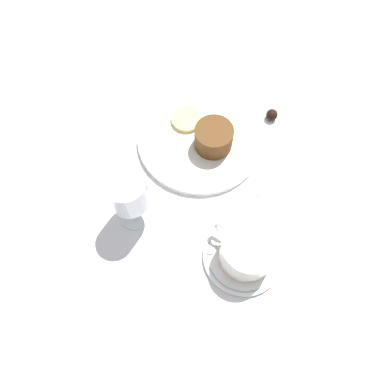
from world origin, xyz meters
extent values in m
plane|color=white|center=(0.00, 0.00, 0.00)|extent=(3.00, 3.00, 0.00)
cylinder|color=white|center=(0.03, -0.05, 0.01)|extent=(0.26, 0.26, 0.01)
torus|color=#8CB2D1|center=(0.03, -0.05, 0.01)|extent=(0.24, 0.24, 0.00)
cylinder|color=white|center=(-0.19, 0.09, 0.01)|extent=(0.14, 0.14, 0.01)
torus|color=#8CB2D1|center=(-0.19, 0.09, 0.01)|extent=(0.13, 0.13, 0.00)
cylinder|color=white|center=(-0.19, 0.09, 0.04)|extent=(0.10, 0.10, 0.07)
cylinder|color=#331E0F|center=(-0.19, 0.09, 0.05)|extent=(0.08, 0.08, 0.05)
torus|color=white|center=(-0.13, 0.09, 0.05)|extent=(0.04, 0.01, 0.04)
cube|color=silver|center=(-0.15, 0.06, 0.01)|extent=(0.03, 0.09, 0.00)
ellipsoid|color=silver|center=(-0.14, 0.12, 0.01)|extent=(0.02, 0.02, 0.00)
cylinder|color=silver|center=(0.02, 0.15, 0.00)|extent=(0.07, 0.07, 0.01)
cylinder|color=silver|center=(0.02, 0.15, 0.03)|extent=(0.01, 0.01, 0.06)
cylinder|color=silver|center=(0.02, 0.15, 0.10)|extent=(0.07, 0.07, 0.07)
cylinder|color=maroon|center=(0.02, 0.15, 0.09)|extent=(0.06, 0.06, 0.04)
cube|color=silver|center=(-0.15, -0.10, 0.00)|extent=(0.03, 0.15, 0.01)
cube|color=silver|center=(-0.13, 0.00, 0.00)|extent=(0.03, 0.05, 0.01)
cylinder|color=#563314|center=(0.00, -0.06, 0.04)|extent=(0.08, 0.08, 0.05)
cylinder|color=#EFE075|center=(0.08, -0.07, 0.02)|extent=(0.06, 0.06, 0.01)
sphere|color=black|center=(-0.05, -0.20, 0.01)|extent=(0.02, 0.02, 0.02)
camera|label=1|loc=(-0.23, 0.29, 0.66)|focal=35.00mm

